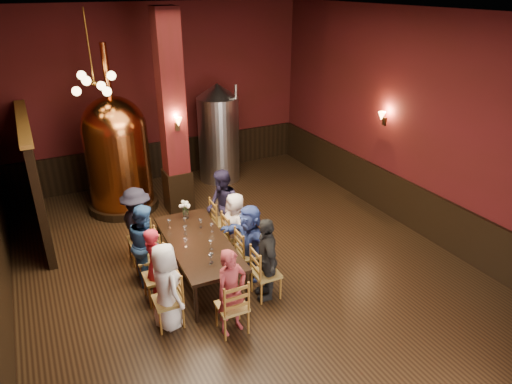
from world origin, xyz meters
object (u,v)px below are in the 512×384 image
dining_table (198,244)px  rose_vase (185,207)px  copper_kettle (117,153)px  person_2 (146,243)px  person_1 (156,265)px  person_0 (166,286)px  steel_vessel (219,133)px

dining_table → rose_vase: (0.10, 0.93, 0.30)m
copper_kettle → person_2: bearing=-94.2°
person_2 → copper_kettle: copper_kettle is taller
person_1 → rose_vase: bearing=-49.2°
person_0 → person_1: size_ratio=1.05×
copper_kettle → rose_vase: 2.69m
dining_table → person_1: size_ratio=1.77×
person_2 → rose_vase: size_ratio=4.07×
person_1 → person_0: bearing=166.6°
dining_table → person_1: bearing=-158.8°
person_1 → rose_vase: person_1 is taller
person_1 → copper_kettle: bearing=-15.2°
dining_table → person_2: 0.91m
person_0 → copper_kettle: size_ratio=0.38×
person_1 → steel_vessel: steel_vessel is taller
dining_table → copper_kettle: size_ratio=0.64×
person_0 → rose_vase: bearing=-37.6°
dining_table → steel_vessel: steel_vessel is taller
copper_kettle → rose_vase: bearing=-74.6°
person_0 → person_2: size_ratio=0.96×
person_2 → dining_table: bearing=-108.9°
person_0 → person_2: 1.33m
copper_kettle → steel_vessel: 2.80m
person_1 → person_2: (0.02, 0.66, 0.06)m
dining_table → copper_kettle: (-0.61, 3.50, 0.69)m
dining_table → steel_vessel: 4.63m
steel_vessel → rose_vase: size_ratio=7.10×
dining_table → person_2: bearing=158.8°
person_1 → person_2: 0.66m
person_0 → steel_vessel: bearing=-41.2°
person_1 → copper_kettle: 3.87m
copper_kettle → rose_vase: (0.70, -2.56, -0.39)m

